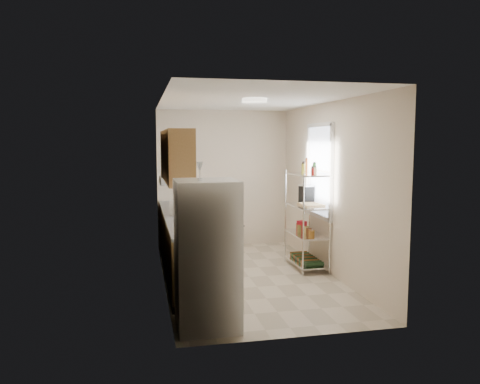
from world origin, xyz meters
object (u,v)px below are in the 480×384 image
object	(u,v)px
refrigerator	(207,254)
cutting_board	(311,205)
rice_cooker	(179,208)
frying_pan_large	(182,210)
espresso_machine	(306,194)

from	to	relation	value
refrigerator	cutting_board	size ratio (longest dim) A/B	4.01
rice_cooker	frying_pan_large	bearing A→B (deg)	77.92
refrigerator	cutting_board	distance (m)	2.78
rice_cooker	frying_pan_large	world-z (taller)	rice_cooker
frying_pan_large	espresso_machine	world-z (taller)	espresso_machine
rice_cooker	cutting_board	distance (m)	2.06
refrigerator	espresso_machine	distance (m)	3.10
rice_cooker	frying_pan_large	size ratio (longest dim) A/B	1.18
frying_pan_large	cutting_board	size ratio (longest dim) A/B	0.59
frying_pan_large	cutting_board	distance (m)	2.04
rice_cooker	espresso_machine	size ratio (longest dim) A/B	0.98
rice_cooker	espresso_machine	bearing A→B (deg)	5.97
refrigerator	rice_cooker	bearing A→B (deg)	93.31
rice_cooker	espresso_machine	world-z (taller)	espresso_machine
refrigerator	espresso_machine	bearing A→B (deg)	49.89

